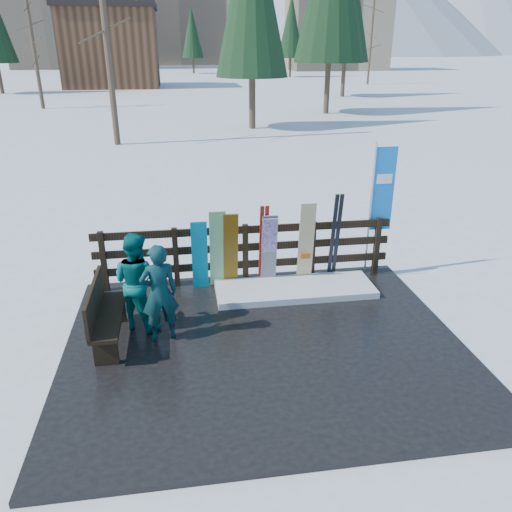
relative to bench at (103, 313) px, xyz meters
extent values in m
plane|color=white|center=(2.38, -0.37, -0.60)|extent=(700.00, 700.00, 0.00)
cube|color=black|center=(2.38, -0.37, -0.56)|extent=(6.00, 5.00, 0.08)
cube|color=black|center=(-0.22, 1.83, 0.06)|extent=(0.10, 0.10, 1.15)
cube|color=black|center=(1.08, 1.83, 0.06)|extent=(0.10, 0.10, 1.15)
cube|color=black|center=(2.38, 1.83, 0.06)|extent=(0.10, 0.10, 1.15)
cube|color=black|center=(3.68, 1.83, 0.06)|extent=(0.10, 0.10, 1.15)
cube|color=black|center=(4.98, 1.83, 0.06)|extent=(0.10, 0.10, 1.15)
cube|color=black|center=(2.38, 1.83, -0.17)|extent=(5.60, 0.05, 0.14)
cube|color=black|center=(2.38, 1.83, 0.18)|extent=(5.60, 0.05, 0.14)
cube|color=black|center=(2.38, 1.83, 0.53)|extent=(5.60, 0.05, 0.14)
cube|color=white|center=(3.22, 1.23, -0.46)|extent=(2.89, 1.00, 0.12)
cube|color=black|center=(0.07, 0.00, -0.07)|extent=(0.40, 1.50, 0.06)
cube|color=black|center=(0.07, -0.60, -0.29)|extent=(0.34, 0.06, 0.45)
cube|color=black|center=(0.07, 0.60, -0.29)|extent=(0.34, 0.06, 0.45)
cube|color=black|center=(-0.11, 0.00, 0.20)|extent=(0.05, 1.50, 0.50)
cube|color=#059FC8|center=(1.52, 1.61, 0.16)|extent=(0.29, 0.23, 1.36)
cube|color=silver|center=(1.85, 1.61, 0.26)|extent=(0.30, 0.33, 1.55)
cube|color=#D37D01|center=(2.09, 1.61, 0.23)|extent=(0.27, 0.32, 1.49)
cube|color=white|center=(2.80, 1.61, 0.17)|extent=(0.26, 0.35, 1.37)
cube|color=black|center=(2.80, 1.61, 0.19)|extent=(0.29, 0.20, 1.41)
cube|color=white|center=(3.50, 1.61, 0.29)|extent=(0.29, 0.21, 1.60)
cube|color=#B12215|center=(2.66, 1.68, 0.27)|extent=(0.07, 0.25, 1.58)
cube|color=#B12215|center=(2.75, 1.68, 0.27)|extent=(0.07, 0.25, 1.58)
cube|color=black|center=(4.03, 1.68, 0.35)|extent=(0.08, 0.27, 1.74)
cube|color=black|center=(4.12, 1.68, 0.35)|extent=(0.08, 0.27, 1.74)
cylinder|color=silver|center=(4.80, 1.88, 0.78)|extent=(0.04, 0.04, 2.60)
cube|color=#0D79ED|center=(5.02, 1.88, 1.18)|extent=(0.42, 0.02, 1.60)
imported|color=#0C463A|center=(0.85, 0.00, 0.26)|extent=(0.64, 0.49, 1.55)
imported|color=#056160|center=(0.48, 0.43, 0.28)|extent=(0.98, 0.93, 1.59)
cube|color=tan|center=(-19.62, 109.63, 8.40)|extent=(22.00, 14.00, 18.00)
cube|color=gray|center=(8.38, 129.63, 10.40)|extent=(26.00, 16.00, 22.00)
cube|color=tan|center=(32.38, 94.63, 6.40)|extent=(18.00, 12.00, 14.00)
cube|color=brown|center=(-5.62, 54.63, 3.40)|extent=(10.00, 8.00, 8.00)
cube|color=black|center=(-5.62, 54.63, 7.70)|extent=(10.50, 8.40, 0.60)
cone|color=black|center=(5.38, 21.63, 4.87)|extent=(3.93, 3.93, 10.93)
cone|color=black|center=(11.38, 27.63, 5.98)|extent=(4.73, 4.73, 13.15)
cylinder|color=#382B1E|center=(-8.62, 33.63, 3.55)|extent=(0.28, 0.28, 8.29)
cone|color=black|center=(16.38, 39.63, 5.34)|extent=(4.28, 4.28, 11.88)
cylinder|color=#382B1E|center=(24.38, 54.63, 4.47)|extent=(0.28, 0.28, 10.12)
cone|color=black|center=(-3.62, 59.63, 4.87)|extent=(3.94, 3.94, 10.93)
cone|color=black|center=(18.38, 71.63, 4.79)|extent=(3.88, 3.88, 10.78)
cone|color=black|center=(4.38, 84.63, 4.38)|extent=(3.58, 3.58, 9.95)
camera|label=1|loc=(1.27, -6.80, 3.67)|focal=35.00mm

